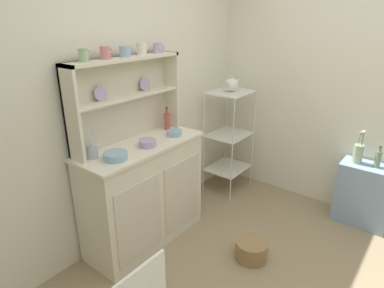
# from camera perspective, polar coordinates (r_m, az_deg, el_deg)

# --- Properties ---
(wall_back) EXTENTS (3.84, 0.05, 2.50)m
(wall_back) POSITION_cam_1_polar(r_m,az_deg,el_deg) (2.80, -12.40, 7.62)
(wall_back) COLOR silver
(wall_back) RESTS_ON ground
(wall_right) EXTENTS (0.05, 3.84, 2.50)m
(wall_right) POSITION_cam_1_polar(r_m,az_deg,el_deg) (3.45, 29.53, 7.88)
(wall_right) COLOR silver
(wall_right) RESTS_ON ground
(hutch_cabinet) EXTENTS (1.11, 0.45, 0.92)m
(hutch_cabinet) POSITION_cam_1_polar(r_m,az_deg,el_deg) (2.89, -8.25, -8.32)
(hutch_cabinet) COLOR silver
(hutch_cabinet) RESTS_ON ground
(hutch_shelf_unit) EXTENTS (1.04, 0.18, 0.68)m
(hutch_shelf_unit) POSITION_cam_1_polar(r_m,az_deg,el_deg) (2.70, -11.65, 8.62)
(hutch_shelf_unit) COLOR beige
(hutch_shelf_unit) RESTS_ON hutch_cabinet
(bakers_rack) EXTENTS (0.47, 0.39, 1.14)m
(bakers_rack) POSITION_cam_1_polar(r_m,az_deg,el_deg) (3.66, 6.45, 2.20)
(bakers_rack) COLOR silver
(bakers_rack) RESTS_ON ground
(side_shelf_blue) EXTENTS (0.28, 0.48, 0.61)m
(side_shelf_blue) POSITION_cam_1_polar(r_m,az_deg,el_deg) (3.57, 27.59, -7.75)
(side_shelf_blue) COLOR #849EBC
(side_shelf_blue) RESTS_ON ground
(floor_basket) EXTENTS (0.27, 0.27, 0.16)m
(floor_basket) POSITION_cam_1_polar(r_m,az_deg,el_deg) (2.91, 10.24, -17.58)
(floor_basket) COLOR #93754C
(floor_basket) RESTS_ON ground
(cup_sage_0) EXTENTS (0.08, 0.07, 0.09)m
(cup_sage_0) POSITION_cam_1_polar(r_m,az_deg,el_deg) (2.40, -18.19, 14.39)
(cup_sage_0) COLOR #9EB78E
(cup_sage_0) RESTS_ON hutch_shelf_unit
(cup_rose_1) EXTENTS (0.09, 0.07, 0.09)m
(cup_rose_1) POSITION_cam_1_polar(r_m,az_deg,el_deg) (2.51, -14.75, 15.01)
(cup_rose_1) COLOR #D17A84
(cup_rose_1) RESTS_ON hutch_shelf_unit
(cup_sky_2) EXTENTS (0.10, 0.08, 0.08)m
(cup_sky_2) POSITION_cam_1_polar(r_m,az_deg,el_deg) (2.63, -11.47, 15.41)
(cup_sky_2) COLOR #8EB2D1
(cup_sky_2) RESTS_ON hutch_shelf_unit
(cup_cream_3) EXTENTS (0.09, 0.08, 0.09)m
(cup_cream_3) POSITION_cam_1_polar(r_m,az_deg,el_deg) (2.74, -8.68, 15.95)
(cup_cream_3) COLOR silver
(cup_cream_3) RESTS_ON hutch_shelf_unit
(cup_lilac_4) EXTENTS (0.09, 0.08, 0.08)m
(cup_lilac_4) POSITION_cam_1_polar(r_m,az_deg,el_deg) (2.87, -5.89, 16.19)
(cup_lilac_4) COLOR #B79ECC
(cup_lilac_4) RESTS_ON hutch_shelf_unit
(bowl_mixing_large) EXTENTS (0.18, 0.18, 0.05)m
(bowl_mixing_large) POSITION_cam_1_polar(r_m,az_deg,el_deg) (2.44, -13.09, -2.02)
(bowl_mixing_large) COLOR #8EB2D1
(bowl_mixing_large) RESTS_ON hutch_cabinet
(bowl_floral_medium) EXTENTS (0.14, 0.14, 0.06)m
(bowl_floral_medium) POSITION_cam_1_polar(r_m,az_deg,el_deg) (2.64, -7.69, 0.16)
(bowl_floral_medium) COLOR #B79ECC
(bowl_floral_medium) RESTS_ON hutch_cabinet
(bowl_cream_small) EXTENTS (0.13, 0.13, 0.05)m
(bowl_cream_small) POSITION_cam_1_polar(r_m,az_deg,el_deg) (2.86, -3.07, 1.93)
(bowl_cream_small) COLOR #8EB2D1
(bowl_cream_small) RESTS_ON hutch_cabinet
(jam_bottle) EXTENTS (0.05, 0.05, 0.21)m
(jam_bottle) POSITION_cam_1_polar(r_m,az_deg,el_deg) (3.01, -4.31, 4.07)
(jam_bottle) COLOR #B74C47
(jam_bottle) RESTS_ON hutch_cabinet
(utensil_jar) EXTENTS (0.08, 0.08, 0.24)m
(utensil_jar) POSITION_cam_1_polar(r_m,az_deg,el_deg) (2.50, -16.87, -1.11)
(utensil_jar) COLOR #B2B7C6
(utensil_jar) RESTS_ON hutch_cabinet
(porcelain_teapot) EXTENTS (0.23, 0.14, 0.16)m
(porcelain_teapot) POSITION_cam_1_polar(r_m,az_deg,el_deg) (3.52, 6.78, 10.13)
(porcelain_teapot) COLOR white
(porcelain_teapot) RESTS_ON bakers_rack
(flower_vase) EXTENTS (0.09, 0.09, 0.32)m
(flower_vase) POSITION_cam_1_polar(r_m,az_deg,el_deg) (3.42, 26.82, -1.25)
(flower_vase) COLOR #9EB78E
(flower_vase) RESTS_ON side_shelf_blue
(oil_bottle) EXTENTS (0.05, 0.05, 0.21)m
(oil_bottle) POSITION_cam_1_polar(r_m,az_deg,el_deg) (3.41, 29.47, -2.22)
(oil_bottle) COLOR #6B8C60
(oil_bottle) RESTS_ON side_shelf_blue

